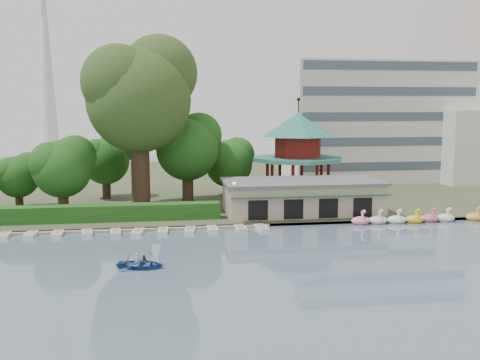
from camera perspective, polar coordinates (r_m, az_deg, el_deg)
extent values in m
plane|color=slate|center=(41.22, 0.86, -10.29)|extent=(220.00, 220.00, 0.00)
cube|color=#424930|center=(91.78, -4.29, -0.20)|extent=(220.00, 70.00, 0.40)
cube|color=gray|center=(57.74, -1.87, -4.91)|extent=(220.00, 0.60, 0.30)
cube|color=gray|center=(57.60, -13.86, -5.19)|extent=(34.00, 1.60, 0.24)
cube|color=tan|center=(63.72, 6.62, -1.88)|extent=(18.00, 8.00, 3.60)
cube|color=#595B5E|center=(63.43, 6.65, -0.15)|extent=(18.60, 8.60, 0.30)
cube|color=#194C2D|center=(59.50, 7.69, -1.80)|extent=(18.00, 1.59, 0.45)
cylinder|color=tan|center=(73.96, 6.12, -1.50)|extent=(10.40, 10.40, 1.20)
cylinder|color=#287263|center=(73.35, 6.17, 2.25)|extent=(12.40, 12.40, 0.50)
cylinder|color=maroon|center=(73.21, 6.19, 3.53)|extent=(6.40, 6.40, 2.80)
cone|color=#287263|center=(73.06, 6.23, 5.88)|extent=(10.00, 10.00, 3.20)
cylinder|color=black|center=(73.03, 6.25, 7.84)|extent=(0.16, 0.16, 1.80)
cube|color=silver|center=(95.86, 14.03, 6.05)|extent=(30.00, 14.00, 20.00)
cube|color=silver|center=(98.03, 24.00, 3.31)|extent=(14.00, 10.00, 12.00)
cone|color=silver|center=(183.07, -20.00, 12.62)|extent=(6.00, 6.00, 60.00)
cube|color=#1F5418|center=(60.93, -16.41, -3.45)|extent=(30.00, 2.00, 1.80)
cylinder|color=black|center=(59.13, -0.62, -2.38)|extent=(0.12, 0.12, 4.00)
sphere|color=beige|center=(58.80, -0.62, -0.36)|extent=(0.36, 0.36, 0.36)
cylinder|color=#3A281C|center=(67.13, -10.58, 1.58)|extent=(2.29, 2.29, 10.69)
sphere|color=#314B1D|center=(66.78, -10.75, 8.34)|extent=(12.72, 12.72, 12.72)
sphere|color=#314B1D|center=(68.76, -8.60, 11.22)|extent=(9.54, 9.54, 9.54)
sphere|color=#314B1D|center=(65.70, -12.81, 10.17)|extent=(8.90, 8.90, 8.90)
cylinder|color=#3A281C|center=(66.55, -18.35, -1.55)|extent=(1.23, 1.23, 4.23)
sphere|color=#1F5418|center=(66.15, -18.46, 1.13)|extent=(6.81, 6.81, 6.81)
sphere|color=#1F5418|center=(66.79, -17.21, 2.41)|extent=(5.10, 5.10, 5.10)
sphere|color=#1F5418|center=(65.62, -19.62, 1.77)|extent=(4.76, 4.76, 4.76)
cylinder|color=#3A281C|center=(71.77, -22.50, -1.52)|extent=(0.94, 0.94, 3.17)
sphere|color=#1F5418|center=(71.46, -22.60, 0.33)|extent=(5.22, 5.22, 5.22)
sphere|color=#1F5418|center=(71.85, -21.68, 1.23)|extent=(3.92, 3.92, 3.92)
sphere|color=#1F5418|center=(71.12, -23.44, 0.77)|extent=(3.66, 3.66, 3.66)
cylinder|color=#3A281C|center=(71.42, -5.59, -0.04)|extent=(1.48, 1.48, 5.57)
sphere|color=#1F5418|center=(70.99, -5.64, 3.25)|extent=(8.24, 8.24, 8.24)
sphere|color=#1F5418|center=(72.20, -4.39, 4.76)|extent=(6.18, 6.18, 6.18)
sphere|color=#1F5418|center=(70.04, -6.80, 4.09)|extent=(5.77, 5.77, 5.77)
cylinder|color=#3A281C|center=(76.01, -1.21, -0.27)|extent=(1.21, 1.21, 3.67)
sphere|color=#1F5418|center=(75.68, -1.21, 1.77)|extent=(6.74, 6.74, 6.74)
sphere|color=#1F5418|center=(76.74, -0.31, 2.73)|extent=(5.05, 5.05, 5.05)
sphere|color=#1F5418|center=(74.81, -2.05, 2.26)|extent=(4.72, 4.72, 4.72)
cylinder|color=#3A281C|center=(75.81, -14.07, -0.33)|extent=(1.15, 1.15, 4.14)
sphere|color=#1F5418|center=(75.45, -14.14, 1.97)|extent=(6.42, 6.42, 6.42)
sphere|color=#1F5418|center=(76.17, -13.14, 3.06)|extent=(4.81, 4.81, 4.81)
sphere|color=#1F5418|center=(74.87, -15.07, 2.54)|extent=(4.49, 4.49, 4.49)
ellipsoid|color=pink|center=(60.73, 12.75, -4.27)|extent=(2.16, 1.44, 0.99)
cylinder|color=pink|center=(60.12, 12.96, -3.86)|extent=(0.26, 0.79, 1.29)
sphere|color=pink|center=(59.72, 13.08, -3.31)|extent=(0.44, 0.44, 0.44)
ellipsoid|color=silver|center=(61.46, 14.49, -4.19)|extent=(2.16, 1.44, 0.99)
cylinder|color=silver|center=(60.86, 14.71, -3.78)|extent=(0.26, 0.79, 1.29)
sphere|color=silver|center=(60.46, 14.84, -3.23)|extent=(0.44, 0.44, 0.44)
ellipsoid|color=white|center=(62.29, 16.35, -4.10)|extent=(2.16, 1.44, 0.99)
cylinder|color=white|center=(61.69, 16.58, -3.70)|extent=(0.26, 0.79, 1.29)
sphere|color=white|center=(61.31, 16.72, -3.15)|extent=(0.44, 0.44, 0.44)
ellipsoid|color=yellow|center=(63.03, 18.12, -4.03)|extent=(2.16, 1.44, 0.99)
cylinder|color=yellow|center=(62.45, 18.36, -3.64)|extent=(0.26, 0.79, 1.29)
sphere|color=yellow|center=(62.06, 18.51, -3.10)|extent=(0.44, 0.44, 0.44)
ellipsoid|color=#D05C77|center=(64.20, 19.61, -3.89)|extent=(2.16, 1.44, 0.99)
cylinder|color=#D05C77|center=(63.62, 19.87, -3.50)|extent=(0.26, 0.79, 1.29)
sphere|color=#D05C77|center=(63.24, 20.02, -2.97)|extent=(0.44, 0.44, 0.44)
ellipsoid|color=silver|center=(65.01, 21.05, -3.82)|extent=(2.16, 1.44, 0.99)
cylinder|color=silver|center=(64.44, 21.32, -3.43)|extent=(0.26, 0.79, 1.29)
sphere|color=silver|center=(64.07, 21.48, -2.91)|extent=(0.44, 0.44, 0.44)
ellipsoid|color=gold|center=(66.89, 23.77, -3.64)|extent=(2.16, 1.44, 0.99)
cylinder|color=gold|center=(66.34, 24.04, -3.27)|extent=(0.26, 0.79, 1.29)
sphere|color=gold|center=(65.98, 24.21, -2.76)|extent=(0.44, 0.44, 0.44)
cube|color=silver|center=(58.28, -23.84, -5.42)|extent=(1.07, 2.33, 0.36)
cube|color=silver|center=(57.65, -21.40, -5.43)|extent=(1.10, 2.34, 0.36)
cube|color=silver|center=(57.07, -18.87, -5.44)|extent=(1.05, 2.32, 0.36)
cube|color=silver|center=(56.58, -15.99, -5.43)|extent=(1.32, 2.42, 0.36)
cube|color=silver|center=(56.11, -13.12, -5.44)|extent=(1.19, 2.38, 0.36)
cube|color=silver|center=(55.81, -10.83, -5.45)|extent=(1.32, 2.42, 0.36)
cube|color=silver|center=(55.81, -8.21, -5.39)|extent=(1.16, 2.37, 0.36)
cube|color=silver|center=(55.93, -5.36, -5.32)|extent=(1.29, 2.41, 0.36)
cube|color=silver|center=(56.14, -2.94, -5.24)|extent=(1.08, 2.33, 0.36)
cube|color=silver|center=(56.47, 0.07, -5.16)|extent=(1.20, 2.38, 0.36)
cube|color=silver|center=(56.75, 2.33, -5.10)|extent=(1.38, 2.44, 0.36)
imported|color=#2A4F93|center=(43.98, -10.55, -8.52)|extent=(6.08, 5.01, 1.10)
imported|color=beige|center=(44.16, -10.93, -8.36)|extent=(0.43, 0.34, 1.04)
imported|color=#33334F|center=(43.76, -10.16, -8.52)|extent=(0.57, 0.49, 1.01)
cylinder|color=#3A281C|center=(44.10, -12.12, -8.78)|extent=(0.94, 0.29, 2.01)
cylinder|color=#3A281C|center=(44.00, -8.96, -8.74)|extent=(0.94, 0.29, 2.01)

